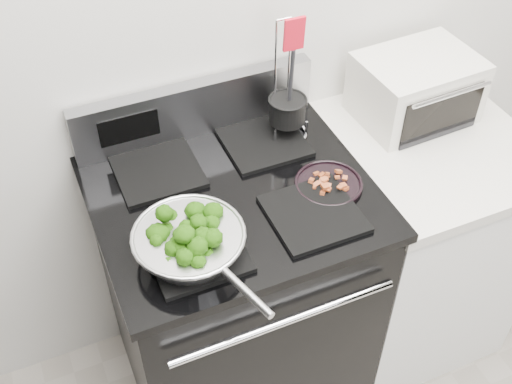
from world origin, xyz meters
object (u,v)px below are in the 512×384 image
skillet (190,242)px  utensil_holder (287,116)px  gas_range (236,292)px  bacon_plate (329,181)px  toaster_oven (416,88)px

skillet → utensil_holder: size_ratio=1.11×
gas_range → utensil_holder: bearing=34.8°
gas_range → utensil_holder: utensil_holder is taller
skillet → gas_range: bearing=26.1°
gas_range → bacon_plate: 0.55m
toaster_oven → utensil_holder: bearing=172.9°
skillet → utensil_holder: utensil_holder is taller
skillet → bacon_plate: 0.46m
skillet → utensil_holder: bearing=21.6°
skillet → toaster_oven: toaster_oven is taller
gas_range → utensil_holder: (0.25, 0.18, 0.53)m
toaster_oven → skillet: bearing=-163.1°
bacon_plate → toaster_oven: toaster_oven is taller
gas_range → bacon_plate: size_ratio=5.78×
gas_range → toaster_oven: size_ratio=2.99×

